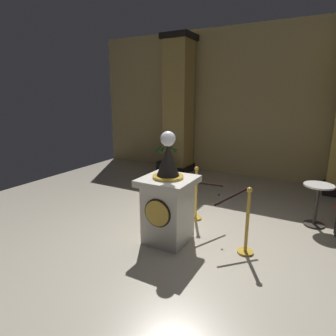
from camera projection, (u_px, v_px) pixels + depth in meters
The scene contains 9 objects.
ground_plane at pixel (191, 240), 4.62m from camera, with size 10.27×10.27×0.00m, color #B2A893.
back_wall at pixel (258, 104), 7.81m from camera, with size 10.27×0.16×4.13m, color tan.
pedestal_clock at pixel (168, 201), 4.45m from camera, with size 0.80×0.80×1.78m.
stanchion_near at pixel (247, 231), 4.16m from camera, with size 0.24×0.24×1.03m.
stanchion_far at pixel (196, 201), 5.34m from camera, with size 0.24×0.24×1.03m.
velvet_rope at pixel (219, 190), 4.64m from camera, with size 0.99×0.98×0.22m.
column_left at pixel (179, 107), 8.40m from camera, with size 0.85×0.85×3.96m.
potted_palm_left at pixel (165, 167), 8.27m from camera, with size 0.68×0.68×0.97m.
cafe_table at pixel (317, 200), 5.03m from camera, with size 0.51×0.51×0.77m.
Camera 1 is at (1.70, -3.84, 2.28)m, focal length 30.33 mm.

